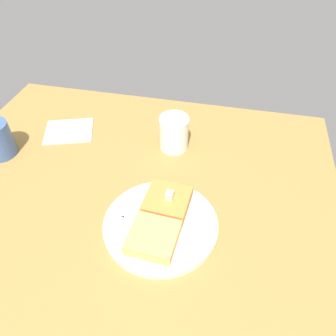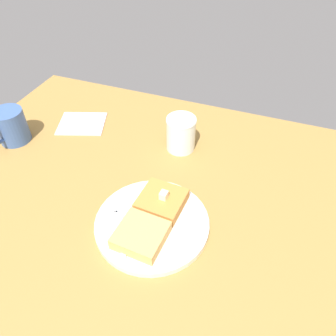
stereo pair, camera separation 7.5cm
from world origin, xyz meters
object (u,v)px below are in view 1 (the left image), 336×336
napkin (69,131)px  plate (161,224)px  fork (128,230)px  syrup_jar (174,134)px

napkin → plate: bearing=51.1°
plate → fork: bearing=-60.1°
plate → fork: (3.40, -5.91, 0.79)cm
fork → napkin: fork is taller
syrup_jar → napkin: bearing=-90.4°
syrup_jar → napkin: size_ratio=0.70×
plate → syrup_jar: bearing=-174.2°
fork → syrup_jar: 30.07cm
fork → syrup_jar: size_ratio=1.54×
plate → fork: fork is taller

